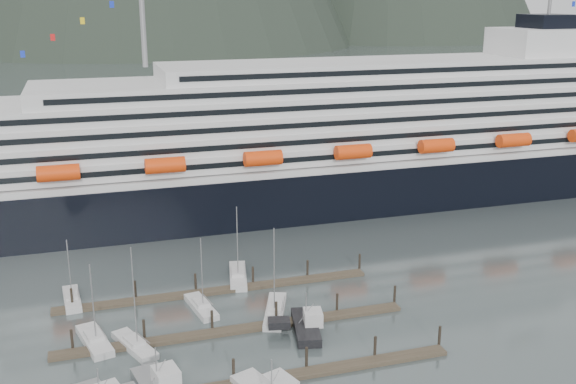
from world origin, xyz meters
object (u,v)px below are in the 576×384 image
at_px(sailboat_b, 135,345).
at_px(sailboat_e, 72,299).
at_px(trawler_e, 305,326).
at_px(sailboat_g, 238,276).
at_px(cruise_ship, 339,147).
at_px(sailboat_a, 95,341).
at_px(sailboat_d, 275,312).
at_px(sailboat_c, 201,307).

relative_size(sailboat_b, sailboat_e, 1.40).
bearing_deg(trawler_e, sailboat_g, 25.11).
bearing_deg(sailboat_g, cruise_ship, -29.80).
bearing_deg(cruise_ship, sailboat_b, -132.71).
xyz_separation_m(cruise_ship, sailboat_e, (-56.09, -35.82, -11.66)).
bearing_deg(sailboat_b, sailboat_a, 39.78).
relative_size(cruise_ship, trawler_e, 21.02).
relative_size(sailboat_d, sailboat_e, 1.32).
bearing_deg(sailboat_b, trawler_e, -117.09).
relative_size(cruise_ship, sailboat_b, 14.47).
height_order(cruise_ship, sailboat_c, cruise_ship).
bearing_deg(sailboat_b, sailboat_g, -66.89).
bearing_deg(sailboat_e, trawler_e, -125.95).
distance_m(sailboat_b, trawler_e, 22.46).
bearing_deg(sailboat_a, cruise_ship, -60.53).
distance_m(sailboat_b, sailboat_c, 13.16).
relative_size(sailboat_d, trawler_e, 1.38).
height_order(sailboat_e, trawler_e, sailboat_e).
xyz_separation_m(sailboat_a, sailboat_e, (-2.78, 14.02, -0.03)).
distance_m(cruise_ship, sailboat_g, 47.99).
xyz_separation_m(sailboat_b, trawler_e, (22.36, -2.14, 0.40)).
distance_m(sailboat_a, sailboat_b, 5.53).
distance_m(sailboat_e, trawler_e, 35.40).
bearing_deg(sailboat_e, sailboat_b, -159.25).
bearing_deg(cruise_ship, sailboat_d, -120.43).
bearing_deg(sailboat_b, sailboat_c, -72.00).
relative_size(sailboat_g, trawler_e, 1.29).
height_order(sailboat_a, sailboat_b, sailboat_b).
bearing_deg(sailboat_a, sailboat_c, -82.64).
bearing_deg(cruise_ship, sailboat_g, -131.35).
bearing_deg(sailboat_c, cruise_ship, -50.44).
bearing_deg(sailboat_c, sailboat_e, 55.57).
bearing_deg(trawler_e, sailboat_e, 69.71).
height_order(sailboat_d, sailboat_e, sailboat_d).
height_order(sailboat_b, sailboat_g, sailboat_b).
xyz_separation_m(cruise_ship, sailboat_c, (-38.32, -44.09, -11.64)).
bearing_deg(trawler_e, sailboat_d, 34.11).
xyz_separation_m(sailboat_b, sailboat_c, (10.13, 8.39, -0.02)).
distance_m(cruise_ship, sailboat_e, 67.56).
height_order(sailboat_c, sailboat_d, sailboat_d).
bearing_deg(sailboat_b, cruise_ship, -64.34).
relative_size(cruise_ship, sailboat_a, 17.59).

